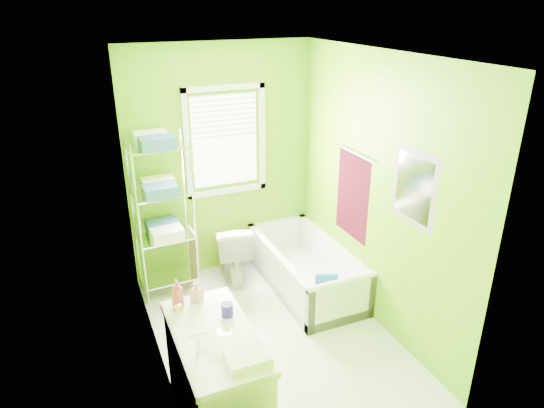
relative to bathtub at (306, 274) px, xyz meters
name	(u,v)px	position (x,y,z in m)	size (l,w,h in m)	color
ground	(272,334)	(-0.67, -0.61, -0.17)	(2.90, 2.90, 0.00)	silver
room_envelope	(273,184)	(-0.67, -0.61, 1.38)	(2.14, 2.94, 2.62)	#629B07
window	(225,135)	(-0.62, 0.81, 1.45)	(0.92, 0.05, 1.22)	white
door	(185,338)	(-1.71, -1.61, 0.83)	(0.09, 0.80, 2.00)	white
right_wall_decor	(375,192)	(0.36, -0.63, 1.15)	(0.04, 1.48, 1.17)	#400715
bathtub	(306,274)	(0.00, 0.00, 0.00)	(0.75, 1.62, 0.52)	white
toilet	(232,251)	(-0.69, 0.51, 0.19)	(0.40, 0.70, 0.71)	white
vanity	(217,376)	(-1.46, -1.41, 0.27)	(0.55, 1.08, 1.05)	white
wire_shelf_unit	(163,199)	(-1.40, 0.56, 0.92)	(0.61, 0.49, 1.77)	silver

